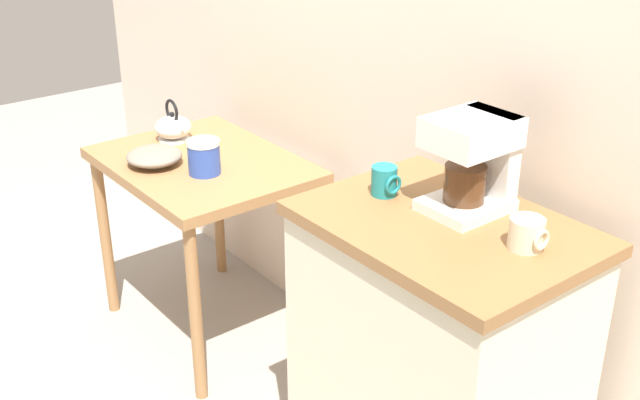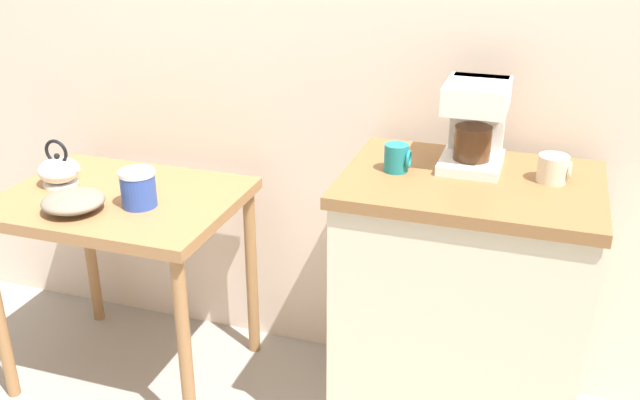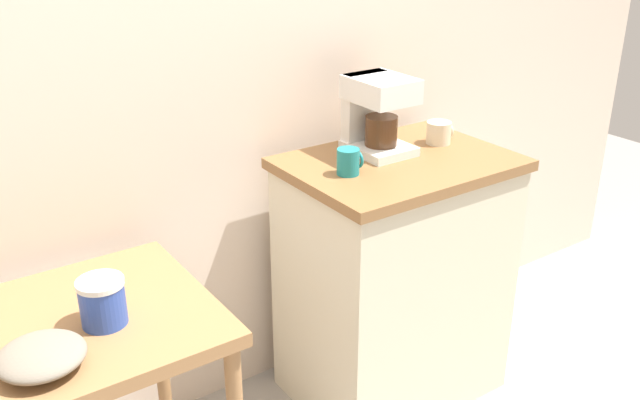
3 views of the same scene
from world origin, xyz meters
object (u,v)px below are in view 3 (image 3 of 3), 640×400
at_px(canister_enamel, 103,302).
at_px(mug_small_cream, 439,133).
at_px(bowl_stoneware, 41,356).
at_px(coffee_maker, 376,111).
at_px(mug_dark_teal, 349,161).

bearing_deg(canister_enamel, mug_small_cream, 6.85).
distance_m(bowl_stoneware, coffee_maker, 1.30).
xyz_separation_m(canister_enamel, mug_small_cream, (1.28, 0.15, 0.17)).
height_order(bowl_stoneware, mug_dark_teal, mug_dark_teal).
relative_size(mug_small_cream, mug_dark_teal, 1.12).
distance_m(canister_enamel, mug_dark_teal, 0.86).
distance_m(bowl_stoneware, mug_dark_teal, 1.05).
xyz_separation_m(canister_enamel, coffee_maker, (1.04, 0.22, 0.27)).
bearing_deg(bowl_stoneware, coffee_maker, 14.83).
bearing_deg(canister_enamel, coffee_maker, 11.91).
relative_size(bowl_stoneware, coffee_maker, 0.78).
xyz_separation_m(coffee_maker, mug_dark_teal, (-0.21, -0.13, -0.10)).
xyz_separation_m(bowl_stoneware, canister_enamel, (0.18, 0.10, 0.03)).
relative_size(bowl_stoneware, mug_dark_teal, 2.42).
distance_m(canister_enamel, mug_small_cream, 1.30).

